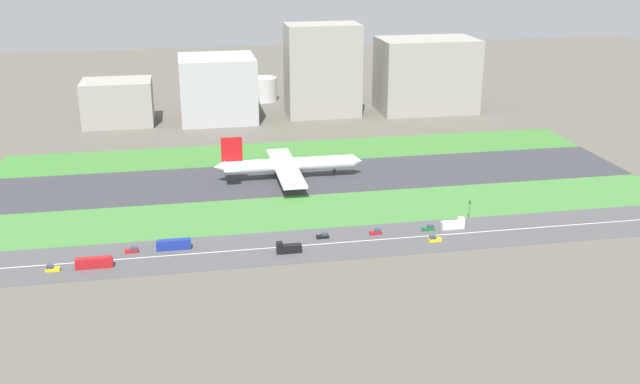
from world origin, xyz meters
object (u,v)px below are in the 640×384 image
Objects in this scene: airliner at (286,165)px; bus_0 at (94,263)px; car_5 at (429,228)px; cargo_warehouse at (426,75)px; car_1 at (132,250)px; terminal_building at (118,102)px; fuel_tank_centre at (305,87)px; car_4 at (434,239)px; traffic_light at (470,208)px; car_3 at (52,269)px; car_0 at (376,232)px; office_tower at (323,70)px; truck_1 at (453,224)px; hangar_building at (218,88)px; bus_1 at (174,245)px; fuel_tank_west at (264,89)px; car_2 at (323,236)px; truck_0 at (288,248)px.

airliner reaches higher than bus_0.
car_5 is 115.72m from bus_0.
bus_0 is 260.06m from cargo_warehouse.
car_1 is 0.12× the size of terminal_building.
fuel_tank_centre is (-65.36, 45.00, -13.39)m from cargo_warehouse.
car_4 is 1.00× the size of car_5.
car_1 is 0.08× the size of cargo_warehouse.
traffic_light is at bearing -172.33° from bus_0.
cargo_warehouse is at bearing 48.15° from car_1.
car_0 is at bearing -174.74° from car_3.
cargo_warehouse is (174.30, 192.00, 19.66)m from bus_0.
airliner is at bearing -108.43° from office_tower.
car_1 is 122.70m from traffic_light.
hangar_building is at bearing 112.01° from truck_1.
car_3 is at bearing 0.00° from car_4.
bus_1 is 202.98m from office_tower.
fuel_tank_west is (86.49, 45.00, -4.83)m from terminal_building.
car_3 is at bearing -122.94° from office_tower.
airliner is at bearing -93.06° from fuel_tank_west.
terminal_building is (8.42, 192.00, 11.38)m from car_3.
car_5 is 0.61× the size of traffic_light.
car_0 is 70.64m from bus_1.
truck_1 is at bearing -175.84° from car_3.
bus_1 is at bearing -125.47° from airliner.
terminal_building is (-119.80, 182.00, 11.38)m from car_5.
truck_1 is at bearing -136.79° from car_4.
bus_0 is (-76.51, -10.00, 0.90)m from car_2.
traffic_light is at bearing -76.72° from fuel_tank_west.
airliner reaches higher than car_5.
terminal_building reaches higher than fuel_tank_west.
fuel_tank_centre is at bearing -117.22° from car_3.
car_1 is 0.08× the size of office_tower.
car_5 is 218.19m from terminal_building.
car_2 is 187.07m from office_tower.
bus_1 reaches higher than car_5.
bus_0 is at bearing -114.69° from fuel_tank_centre.
airliner is 85.11m from truck_1.
car_3 is at bearing -157.57° from car_1.
car_5 is (52.65, 10.00, -0.75)m from truck_0.
car_2 is 227.16m from fuel_tank_west.
airliner is 14.77× the size of car_3.
car_3 is at bearing -117.22° from fuel_tank_centre.
traffic_light reaches higher than car_0.
fuel_tank_west is at bearing 154.02° from cargo_warehouse.
car_2 is 0.26× the size of fuel_tank_west.
fuel_tank_centre is (-4.87, 237.00, 7.17)m from car_4.
bus_0 is (-113.81, 0.00, 0.90)m from car_4.
airliner is 121.85m from office_tower.
bus_0 is 0.58× the size of fuel_tank_centre.
truck_1 is (47.94, -0.00, 0.75)m from car_2.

